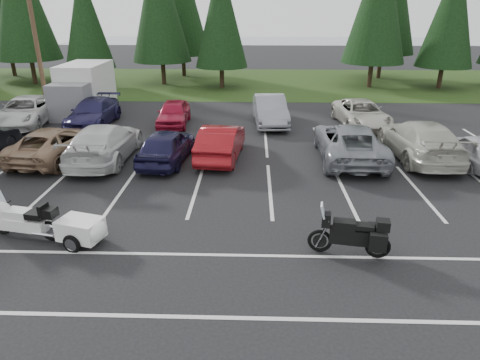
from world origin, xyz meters
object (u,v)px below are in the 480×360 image
car_far_4 (361,114)px  car_near_7 (420,140)px  car_near_3 (105,143)px  car_near_6 (349,142)px  car_near_8 (477,150)px  car_near_2 (54,143)px  car_near_4 (167,146)px  utility_pole (35,34)px  car_near_5 (221,142)px  car_far_1 (93,113)px  adventure_motorcycle (350,231)px  cargo_trailer (81,232)px  box_truck (81,90)px  car_far_3 (270,110)px  car_far_2 (174,113)px  touring_motorcycle (23,216)px  car_far_0 (26,111)px

car_far_4 → car_near_7: bearing=-80.9°
car_near_3 → car_near_6: size_ratio=0.97×
car_near_6 → car_near_8: 5.22m
car_near_2 → car_near_4: size_ratio=1.17×
utility_pole → car_near_5: (11.17, -7.58, -3.95)m
car_far_1 → car_near_8: bearing=-17.5°
car_near_2 → adventure_motorcycle: (11.24, -7.47, 0.04)m
car_near_6 → car_near_7: size_ratio=0.98×
adventure_motorcycle → car_near_5: bearing=127.2°
car_near_7 → cargo_trailer: bearing=31.5°
car_near_6 → box_truck: bearing=-27.3°
car_near_4 → car_far_3: size_ratio=0.90×
car_near_7 → car_far_2: size_ratio=1.44×
car_near_6 → touring_motorcycle: (-10.73, -7.13, -0.09)m
car_near_4 → car_near_6: size_ratio=0.76×
car_far_0 → utility_pole: bearing=79.8°
utility_pole → car_near_7: utility_pole is taller
car_near_4 → car_far_1: (-5.20, 5.81, -0.01)m
car_near_5 → car_far_4: (7.36, 5.55, -0.05)m
box_truck → cargo_trailer: (5.75, -15.52, -1.06)m
car_near_6 → cargo_trailer: bearing=41.1°
box_truck → car_far_1: (1.69, -2.88, -0.73)m
utility_pole → car_near_5: 14.07m
car_far_1 → car_far_2: bearing=4.0°
cargo_trailer → adventure_motorcycle: 7.42m
touring_motorcycle → car_near_2: bearing=118.3°
car_near_6 → car_far_3: 6.67m
car_near_5 → car_near_8: 10.75m
car_near_5 → car_far_3: bearing=-106.2°
car_far_2 → cargo_trailer: car_far_2 is taller
car_near_7 → car_far_2: bearing=-25.2°
car_near_6 → car_near_3: bearing=3.8°
utility_pole → car_far_3: utility_pole is taller
car_near_2 → adventure_motorcycle: size_ratio=2.08×
box_truck → car_near_8: 21.74m
car_near_4 → utility_pole: bearing=-36.9°
car_near_4 → touring_motorcycle: size_ratio=1.72×
car_near_7 → touring_motorcycle: car_near_7 is taller
car_near_6 → cargo_trailer: (-8.97, -7.44, -0.39)m
car_far_1 → car_near_2: bearing=-87.4°
car_near_5 → car_far_0: bearing=-19.8°
car_near_2 → car_near_6: size_ratio=0.89×
car_near_5 → car_near_6: car_near_6 is taller
car_near_3 → adventure_motorcycle: bearing=141.0°
car_near_5 → car_far_0: (-11.34, 5.37, 0.00)m
utility_pole → car_near_8: 23.74m
car_near_3 → car_far_4: size_ratio=1.09×
car_near_2 → car_far_4: (14.62, 5.85, -0.00)m
utility_pole → car_far_3: bearing=-7.3°
touring_motorcycle → adventure_motorcycle: size_ratio=1.03×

